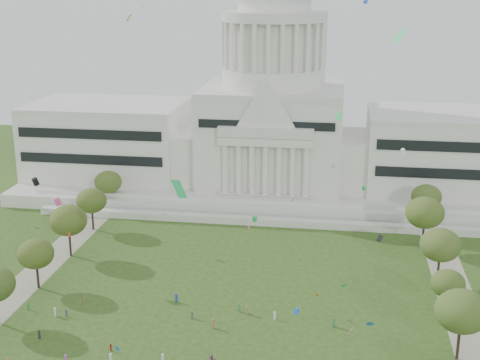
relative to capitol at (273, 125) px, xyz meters
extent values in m
cube|color=silver|center=(0.00, 1.41, -20.30)|extent=(160.00, 60.00, 4.00)
cube|color=silver|center=(0.00, -31.59, -21.30)|extent=(130.00, 3.00, 2.00)
cube|color=silver|center=(0.00, -23.59, -19.80)|extent=(140.00, 3.00, 5.00)
cube|color=silver|center=(-55.00, 0.41, -7.30)|extent=(50.00, 34.00, 22.00)
cube|color=silver|center=(55.00, 0.41, -7.30)|extent=(50.00, 34.00, 22.00)
cube|color=silver|center=(-27.00, -1.59, -10.30)|extent=(12.00, 26.00, 16.00)
cube|color=silver|center=(27.00, -1.59, -10.30)|extent=(12.00, 26.00, 16.00)
cube|color=silver|center=(0.00, 0.41, -4.30)|extent=(44.00, 38.00, 28.00)
cube|color=silver|center=(0.00, -19.59, -1.10)|extent=(28.00, 3.00, 2.40)
cube|color=black|center=(-55.00, -16.79, -5.30)|extent=(46.00, 0.40, 11.00)
cube|color=black|center=(55.00, -16.79, -5.30)|extent=(46.00, 0.40, 11.00)
cylinder|color=silver|center=(0.00, 0.41, 15.10)|extent=(32.00, 32.00, 6.00)
cylinder|color=silver|center=(0.00, 0.41, 25.10)|extent=(28.00, 28.00, 14.00)
cylinder|color=silver|center=(0.00, 0.41, 33.60)|extent=(32.40, 32.40, 3.00)
cube|color=gray|center=(-48.00, -83.59, -22.28)|extent=(8.00, 160.00, 0.04)
cube|color=gray|center=(48.00, -83.59, -22.28)|extent=(8.00, 160.00, 0.04)
cylinder|color=black|center=(44.17, -96.15, -19.19)|extent=(0.56, 0.56, 6.20)
ellipsoid|color=#37511B|center=(44.17, -96.15, -12.62)|extent=(9.55, 9.55, 7.82)
cylinder|color=black|center=(-44.09, -79.67, -19.66)|extent=(0.56, 0.56, 5.27)
ellipsoid|color=#384814|center=(-44.09, -79.67, -14.07)|extent=(8.12, 8.12, 6.65)
cylinder|color=black|center=(44.40, -79.10, -20.02)|extent=(0.56, 0.56, 4.56)
ellipsoid|color=#344A19|center=(44.40, -79.10, -15.19)|extent=(7.01, 7.01, 5.74)
cylinder|color=black|center=(-44.08, -61.17, -19.28)|extent=(0.56, 0.56, 6.03)
ellipsoid|color=#394C17|center=(-44.08, -61.17, -12.89)|extent=(9.29, 9.29, 7.60)
cylinder|color=black|center=(44.76, -63.55, -19.31)|extent=(0.56, 0.56, 5.97)
ellipsoid|color=#3C501F|center=(44.76, -63.55, -12.99)|extent=(9.19, 9.19, 7.52)
cylinder|color=black|center=(-45.22, -42.58, -19.59)|extent=(0.56, 0.56, 5.41)
ellipsoid|color=#354816|center=(-45.22, -42.58, -13.86)|extent=(8.33, 8.33, 6.81)
cylinder|color=black|center=(43.49, -43.40, -19.11)|extent=(0.56, 0.56, 6.37)
ellipsoid|color=#3B5119|center=(43.49, -43.40, -12.35)|extent=(9.82, 9.82, 8.03)
cylinder|color=black|center=(-46.87, -24.45, -19.64)|extent=(0.56, 0.56, 5.32)
ellipsoid|color=#385019|center=(-46.87, -24.45, -14.00)|extent=(8.19, 8.19, 6.70)
cylinder|color=black|center=(45.96, -25.46, -19.56)|extent=(0.56, 0.56, 5.47)
ellipsoid|color=#384F1D|center=(45.96, -25.46, -13.77)|extent=(8.42, 8.42, 6.89)
imported|color=#994C8C|center=(0.34, -104.27, -21.41)|extent=(1.77, 1.31, 1.78)
imported|color=#B21E1E|center=(-19.07, -102.88, -21.58)|extent=(0.81, 0.65, 1.44)
cube|color=#33723F|center=(21.70, -87.52, -21.35)|extent=(0.59, 0.53, 1.89)
cube|color=#26262B|center=(-34.16, -100.72, -21.43)|extent=(0.31, 0.47, 1.72)
cube|color=olive|center=(-31.20, -84.86, -21.53)|extent=(0.28, 0.42, 1.54)
cube|color=navy|center=(-11.79, -81.73, -21.38)|extent=(0.57, 0.53, 1.82)
cube|color=#33723F|center=(-41.53, -90.05, -21.54)|extent=(0.47, 0.40, 1.51)
cube|color=silver|center=(9.84, -86.28, -21.45)|extent=(0.52, 0.43, 1.70)
cube|color=olive|center=(3.92, -85.00, -21.36)|extent=(0.47, 0.57, 1.88)
cube|color=#4C4C51|center=(-6.84, -88.43, -21.50)|extent=(0.32, 0.45, 1.59)
cube|color=#994C8C|center=(-25.47, -108.59, -21.34)|extent=(0.60, 0.53, 1.92)
cube|color=silver|center=(-17.74, -106.84, -21.39)|extent=(0.39, 0.53, 1.81)
cube|color=olive|center=(-1.83, -91.75, -21.32)|extent=(0.53, 0.61, 1.95)
cube|color=#33723F|center=(2.16, -84.00, -21.43)|extent=(0.38, 0.51, 1.74)
cube|color=silver|center=(-8.40, -105.61, -21.35)|extent=(0.41, 0.55, 1.89)
cube|color=#4C4C51|center=(-32.50, -91.59, -21.46)|extent=(0.51, 0.43, 1.66)
cube|color=silver|center=(-34.90, -91.72, -21.37)|extent=(0.41, 0.55, 1.86)
camera|label=1|loc=(21.39, -208.09, 43.61)|focal=50.00mm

